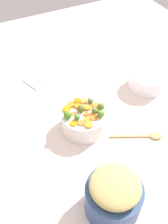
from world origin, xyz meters
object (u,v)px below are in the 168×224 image
object	(u,v)px
metal_pot	(113,199)
casserole_dish	(147,80)
serving_bowl_carrots	(84,121)
wooden_spoon	(146,136)

from	to	relation	value
metal_pot	casserole_dish	xyz separation A→B (m)	(0.55, 0.53, -0.02)
metal_pot	serving_bowl_carrots	bearing A→B (deg)	78.08
serving_bowl_carrots	casserole_dish	xyz separation A→B (m)	(0.47, 0.12, -0.00)
metal_pot	wooden_spoon	xyz separation A→B (m)	(0.33, 0.23, -0.07)
metal_pot	casserole_dish	distance (m)	0.77
serving_bowl_carrots	metal_pot	xyz separation A→B (m)	(-0.09, -0.42, 0.02)
serving_bowl_carrots	casserole_dish	bearing A→B (deg)	14.12
serving_bowl_carrots	wooden_spoon	world-z (taller)	serving_bowl_carrots
wooden_spoon	casserole_dish	world-z (taller)	casserole_dish
metal_pot	casserole_dish	world-z (taller)	metal_pot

